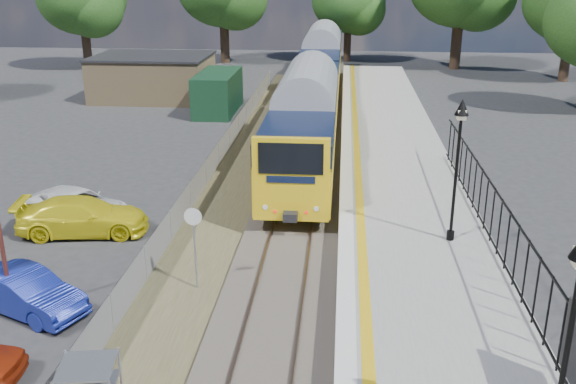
# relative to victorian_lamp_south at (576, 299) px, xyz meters

# --- Properties ---
(ground) EXTENTS (120.00, 120.00, 0.00)m
(ground) POSITION_rel_victorian_lamp_south_xyz_m (-5.50, 4.00, -4.30)
(ground) COLOR #2D2D30
(ground) RESTS_ON ground
(track_bed) EXTENTS (5.90, 80.00, 0.29)m
(track_bed) POSITION_rel_victorian_lamp_south_xyz_m (-5.97, 13.67, -4.21)
(track_bed) COLOR #473F38
(track_bed) RESTS_ON ground
(platform) EXTENTS (5.00, 70.00, 0.90)m
(platform) POSITION_rel_victorian_lamp_south_xyz_m (-1.30, 12.00, -3.85)
(platform) COLOR gray
(platform) RESTS_ON ground
(platform_edge) EXTENTS (0.90, 70.00, 0.01)m
(platform_edge) POSITION_rel_victorian_lamp_south_xyz_m (-3.36, 12.00, -3.39)
(platform_edge) COLOR silver
(platform_edge) RESTS_ON platform
(victorian_lamp_south) EXTENTS (0.44, 0.44, 4.60)m
(victorian_lamp_south) POSITION_rel_victorian_lamp_south_xyz_m (0.00, 0.00, 0.00)
(victorian_lamp_south) COLOR black
(victorian_lamp_south) RESTS_ON platform
(victorian_lamp_north) EXTENTS (0.44, 0.44, 4.60)m
(victorian_lamp_north) POSITION_rel_victorian_lamp_south_xyz_m (-0.20, 10.00, 0.00)
(victorian_lamp_north) COLOR black
(victorian_lamp_north) RESTS_ON platform
(palisade_fence) EXTENTS (0.12, 26.00, 2.00)m
(palisade_fence) POSITION_rel_victorian_lamp_south_xyz_m (1.05, 6.24, -2.46)
(palisade_fence) COLOR black
(palisade_fence) RESTS_ON platform
(wire_fence) EXTENTS (0.06, 52.00, 1.20)m
(wire_fence) POSITION_rel_victorian_lamp_south_xyz_m (-9.70, 16.00, -3.70)
(wire_fence) COLOR #999EA3
(wire_fence) RESTS_ON ground
(outbuilding) EXTENTS (10.80, 10.10, 3.12)m
(outbuilding) POSITION_rel_victorian_lamp_south_xyz_m (-16.41, 35.21, -2.78)
(outbuilding) COLOR tan
(outbuilding) RESTS_ON ground
(train) EXTENTS (2.82, 40.83, 3.51)m
(train) POSITION_rel_victorian_lamp_south_xyz_m (-5.50, 32.00, -1.96)
(train) COLOR yellow
(train) RESTS_ON ground
(speed_sign) EXTENTS (0.54, 0.12, 2.67)m
(speed_sign) POSITION_rel_victorian_lamp_south_xyz_m (-8.03, 7.60, -2.50)
(speed_sign) COLOR #999EA3
(speed_sign) RESTS_ON ground
(car_blue) EXTENTS (3.98, 2.73, 1.24)m
(car_blue) POSITION_rel_victorian_lamp_south_xyz_m (-12.52, 5.91, -3.68)
(car_blue) COLOR navy
(car_blue) RESTS_ON ground
(car_yellow) EXTENTS (4.87, 2.54, 1.35)m
(car_yellow) POSITION_rel_victorian_lamp_south_xyz_m (-13.06, 11.47, -3.62)
(car_yellow) COLOR yellow
(car_yellow) RESTS_ON ground
(car_white) EXTENTS (4.90, 3.77, 1.24)m
(car_white) POSITION_rel_victorian_lamp_south_xyz_m (-13.68, 12.53, -3.68)
(car_white) COLOR white
(car_white) RESTS_ON ground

